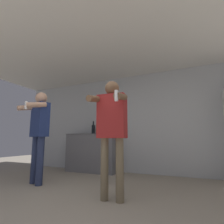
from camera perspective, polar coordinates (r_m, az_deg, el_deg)
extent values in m
cube|color=#B2B7BC|center=(4.66, 6.58, -3.50)|extent=(7.00, 0.06, 2.55)
cube|color=silver|center=(3.64, -1.56, 19.71)|extent=(7.00, 3.57, 0.05)
cube|color=slate|center=(4.80, -6.43, -13.06)|extent=(1.37, 0.51, 0.98)
cube|color=#38383A|center=(4.79, -6.32, -7.17)|extent=(1.40, 0.54, 0.01)
cylinder|color=#563314|center=(4.65, -2.08, -5.80)|extent=(0.09, 0.09, 0.21)
cylinder|color=#563314|center=(4.66, -2.07, -3.89)|extent=(0.04, 0.04, 0.10)
sphere|color=maroon|center=(4.66, -2.07, -3.30)|extent=(0.04, 0.04, 0.04)
cylinder|color=#563314|center=(4.76, -4.73, -5.64)|extent=(0.09, 0.09, 0.25)
cylinder|color=#563314|center=(4.77, -4.70, -3.70)|extent=(0.03, 0.03, 0.08)
sphere|color=#B29933|center=(4.78, -4.70, -3.26)|extent=(0.03, 0.03, 0.03)
cylinder|color=black|center=(4.82, -6.14, -5.70)|extent=(0.09, 0.09, 0.24)
cylinder|color=black|center=(4.84, -6.11, -3.72)|extent=(0.04, 0.04, 0.09)
sphere|color=black|center=(4.84, -6.10, -3.17)|extent=(0.04, 0.04, 0.04)
cylinder|color=#75664C|center=(2.59, -2.45, -17.92)|extent=(0.11, 0.11, 0.84)
cylinder|color=#75664C|center=(2.51, 2.53, -18.19)|extent=(0.11, 0.11, 0.84)
cube|color=maroon|center=(2.54, 0.00, -1.39)|extent=(0.42, 0.22, 0.63)
sphere|color=brown|center=(2.63, 0.00, 7.76)|extent=(0.21, 0.21, 0.21)
cylinder|color=brown|center=(2.50, -5.66, 4.28)|extent=(0.11, 0.38, 0.15)
cylinder|color=brown|center=(2.36, 2.88, 5.07)|extent=(0.11, 0.38, 0.15)
cube|color=white|center=(2.18, 1.43, 5.37)|extent=(0.04, 0.04, 0.14)
cylinder|color=navy|center=(3.85, -23.95, -14.02)|extent=(0.13, 0.13, 0.88)
cylinder|color=navy|center=(3.63, -22.45, -14.45)|extent=(0.13, 0.13, 0.88)
cube|color=navy|center=(3.74, -22.47, -2.40)|extent=(0.48, 0.34, 0.66)
sphere|color=tan|center=(3.82, -22.06, 4.25)|extent=(0.23, 0.23, 0.23)
cylinder|color=tan|center=(3.90, -25.88, 1.28)|extent=(0.22, 0.39, 0.16)
cylinder|color=tan|center=(3.52, -23.51, 2.17)|extent=(0.22, 0.39, 0.16)
cube|color=white|center=(3.45, -26.28, 2.04)|extent=(0.05, 0.05, 0.14)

